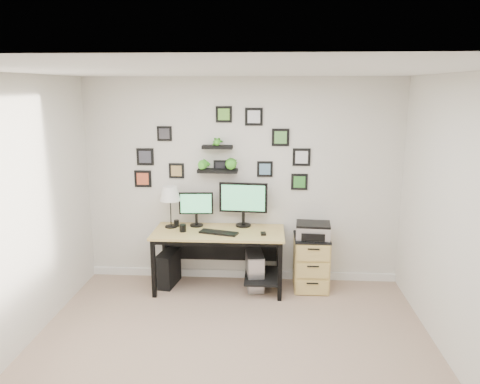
# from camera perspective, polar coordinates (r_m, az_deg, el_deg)

# --- Properties ---
(room) EXTENTS (4.00, 4.00, 4.00)m
(room) POSITION_cam_1_polar(r_m,az_deg,el_deg) (6.30, 0.23, -9.95)
(room) COLOR tan
(room) RESTS_ON ground
(desk) EXTENTS (1.60, 0.70, 0.75)m
(desk) POSITION_cam_1_polar(r_m,az_deg,el_deg) (5.81, -2.22, -5.85)
(desk) COLOR tan
(desk) RESTS_ON ground
(monitor_left) EXTENTS (0.43, 0.18, 0.44)m
(monitor_left) POSITION_cam_1_polar(r_m,az_deg,el_deg) (5.90, -5.37, -1.77)
(monitor_left) COLOR black
(monitor_left) RESTS_ON desk
(monitor_right) EXTENTS (0.61, 0.21, 0.56)m
(monitor_right) POSITION_cam_1_polar(r_m,az_deg,el_deg) (5.85, 0.40, -1.06)
(monitor_right) COLOR black
(monitor_right) RESTS_ON desk
(keyboard) EXTENTS (0.49, 0.27, 0.02)m
(keyboard) POSITION_cam_1_polar(r_m,az_deg,el_deg) (5.65, -2.62, -4.97)
(keyboard) COLOR black
(keyboard) RESTS_ON desk
(mouse) EXTENTS (0.07, 0.10, 0.03)m
(mouse) POSITION_cam_1_polar(r_m,az_deg,el_deg) (5.60, 2.86, -5.10)
(mouse) COLOR black
(mouse) RESTS_ON desk
(table_lamp) EXTENTS (0.26, 0.26, 0.52)m
(table_lamp) POSITION_cam_1_polar(r_m,az_deg,el_deg) (5.86, -8.52, -0.33)
(table_lamp) COLOR black
(table_lamp) RESTS_ON desk
(mug) EXTENTS (0.08, 0.08, 0.09)m
(mug) POSITION_cam_1_polar(r_m,az_deg,el_deg) (5.75, -6.99, -4.39)
(mug) COLOR black
(mug) RESTS_ON desk
(pen_cup) EXTENTS (0.06, 0.06, 0.08)m
(pen_cup) POSITION_cam_1_polar(r_m,az_deg,el_deg) (5.97, -7.75, -3.79)
(pen_cup) COLOR black
(pen_cup) RESTS_ON desk
(pc_tower_black) EXTENTS (0.26, 0.45, 0.43)m
(pc_tower_black) POSITION_cam_1_polar(r_m,az_deg,el_deg) (6.10, -8.75, -9.21)
(pc_tower_black) COLOR black
(pc_tower_black) RESTS_ON ground
(pc_tower_grey) EXTENTS (0.26, 0.48, 0.45)m
(pc_tower_grey) POSITION_cam_1_polar(r_m,az_deg,el_deg) (5.95, 1.80, -9.50)
(pc_tower_grey) COLOR gray
(pc_tower_grey) RESTS_ON ground
(file_cabinet) EXTENTS (0.43, 0.53, 0.67)m
(file_cabinet) POSITION_cam_1_polar(r_m,az_deg,el_deg) (5.96, 8.65, -8.48)
(file_cabinet) COLOR tan
(file_cabinet) RESTS_ON ground
(printer) EXTENTS (0.43, 0.36, 0.19)m
(printer) POSITION_cam_1_polar(r_m,az_deg,el_deg) (5.78, 8.89, -4.67)
(printer) COLOR silver
(printer) RESTS_ON file_cabinet
(wall_decor) EXTENTS (2.24, 0.18, 1.04)m
(wall_decor) POSITION_cam_1_polar(r_m,az_deg,el_deg) (5.84, -2.36, 4.54)
(wall_decor) COLOR black
(wall_decor) RESTS_ON ground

